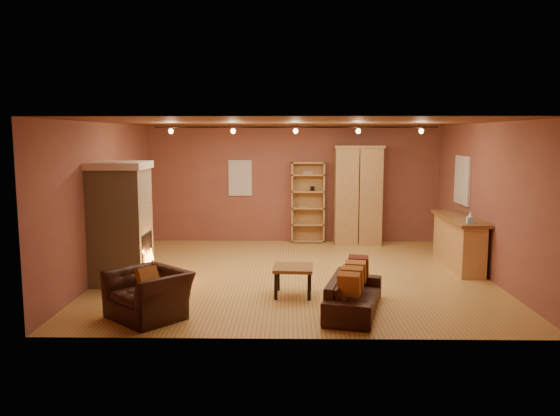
{
  "coord_description": "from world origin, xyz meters",
  "views": [
    {
      "loc": [
        -0.12,
        -9.91,
        2.57
      ],
      "look_at": [
        -0.29,
        0.2,
        1.22
      ],
      "focal_mm": 35.0,
      "sensor_mm": 36.0,
      "label": 1
    }
  ],
  "objects_px": {
    "loveseat": "(354,288)",
    "armoire": "(358,195)",
    "armchair": "(148,286)",
    "coffee_table": "(293,271)",
    "bar_counter": "(458,242)",
    "fireplace": "(121,223)",
    "bookcase": "(308,201)"
  },
  "relations": [
    {
      "from": "bar_counter",
      "to": "coffee_table",
      "type": "relative_size",
      "value": 3.15
    },
    {
      "from": "armchair",
      "to": "loveseat",
      "type": "bearing_deg",
      "value": 47.64
    },
    {
      "from": "bookcase",
      "to": "armchair",
      "type": "height_order",
      "value": "bookcase"
    },
    {
      "from": "bar_counter",
      "to": "fireplace",
      "type": "bearing_deg",
      "value": -168.87
    },
    {
      "from": "fireplace",
      "to": "bookcase",
      "type": "height_order",
      "value": "fireplace"
    },
    {
      "from": "loveseat",
      "to": "armoire",
      "type": "bearing_deg",
      "value": 6.45
    },
    {
      "from": "armoire",
      "to": "coffee_table",
      "type": "distance_m",
      "value": 4.62
    },
    {
      "from": "fireplace",
      "to": "loveseat",
      "type": "distance_m",
      "value": 4.23
    },
    {
      "from": "fireplace",
      "to": "armoire",
      "type": "bearing_deg",
      "value": 37.98
    },
    {
      "from": "fireplace",
      "to": "loveseat",
      "type": "xyz_separation_m",
      "value": [
        3.88,
        -1.54,
        -0.71
      ]
    },
    {
      "from": "fireplace",
      "to": "coffee_table",
      "type": "relative_size",
      "value": 3.21
    },
    {
      "from": "loveseat",
      "to": "armchair",
      "type": "distance_m",
      "value": 2.96
    },
    {
      "from": "armchair",
      "to": "coffee_table",
      "type": "xyz_separation_m",
      "value": [
        2.06,
        1.12,
        -0.05
      ]
    },
    {
      "from": "armchair",
      "to": "coffee_table",
      "type": "distance_m",
      "value": 2.34
    },
    {
      "from": "armchair",
      "to": "coffee_table",
      "type": "relative_size",
      "value": 1.85
    },
    {
      "from": "bar_counter",
      "to": "coffee_table",
      "type": "bearing_deg",
      "value": -148.9
    },
    {
      "from": "fireplace",
      "to": "loveseat",
      "type": "relative_size",
      "value": 1.18
    },
    {
      "from": "armoire",
      "to": "coffee_table",
      "type": "bearing_deg",
      "value": -109.98
    },
    {
      "from": "armchair",
      "to": "bar_counter",
      "type": "bearing_deg",
      "value": 71.69
    },
    {
      "from": "bar_counter",
      "to": "armchair",
      "type": "bearing_deg",
      "value": -149.86
    },
    {
      "from": "bar_counter",
      "to": "armchair",
      "type": "distance_m",
      "value": 6.14
    },
    {
      "from": "fireplace",
      "to": "bar_counter",
      "type": "relative_size",
      "value": 1.02
    },
    {
      "from": "bar_counter",
      "to": "bookcase",
      "type": "bearing_deg",
      "value": 138.67
    },
    {
      "from": "fireplace",
      "to": "armoire",
      "type": "distance_m",
      "value": 5.77
    },
    {
      "from": "bookcase",
      "to": "coffee_table",
      "type": "relative_size",
      "value": 2.94
    },
    {
      "from": "armoire",
      "to": "armchair",
      "type": "relative_size",
      "value": 1.91
    },
    {
      "from": "fireplace",
      "to": "loveseat",
      "type": "height_order",
      "value": "fireplace"
    },
    {
      "from": "fireplace",
      "to": "armchair",
      "type": "relative_size",
      "value": 1.73
    },
    {
      "from": "armoire",
      "to": "armchair",
      "type": "bearing_deg",
      "value": -123.78
    },
    {
      "from": "armchair",
      "to": "fireplace",
      "type": "bearing_deg",
      "value": 158.31
    },
    {
      "from": "bar_counter",
      "to": "loveseat",
      "type": "height_order",
      "value": "bar_counter"
    },
    {
      "from": "bar_counter",
      "to": "coffee_table",
      "type": "xyz_separation_m",
      "value": [
        -3.25,
        -1.96,
        -0.1
      ]
    }
  ]
}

